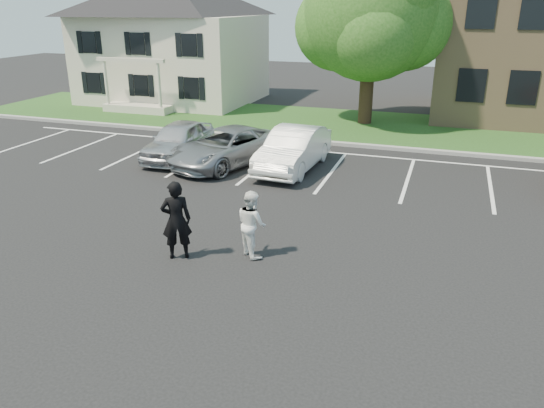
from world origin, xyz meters
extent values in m
plane|color=black|center=(0.00, 0.00, 0.00)|extent=(90.00, 90.00, 0.00)
cube|color=gray|center=(0.00, 12.00, 0.07)|extent=(40.00, 0.30, 0.15)
cube|color=#233F15|center=(0.00, 16.00, 0.04)|extent=(44.00, 8.00, 0.08)
cube|color=white|center=(-14.00, 8.00, 0.01)|extent=(0.12, 5.20, 0.01)
cube|color=white|center=(-11.20, 8.00, 0.01)|extent=(0.12, 5.20, 0.01)
cube|color=white|center=(-8.40, 8.00, 0.01)|extent=(0.12, 5.20, 0.01)
cube|color=white|center=(-5.60, 8.00, 0.01)|extent=(0.12, 5.20, 0.01)
cube|color=white|center=(-2.80, 8.00, 0.01)|extent=(0.12, 5.20, 0.01)
cube|color=white|center=(0.00, 8.00, 0.01)|extent=(0.12, 5.20, 0.01)
cube|color=white|center=(2.80, 8.00, 0.01)|extent=(0.12, 5.20, 0.01)
cube|color=white|center=(5.60, 8.00, 0.01)|extent=(0.12, 5.20, 0.01)
cube|color=white|center=(1.40, 10.70, 0.01)|extent=(34.00, 0.12, 0.01)
cube|color=beige|center=(-13.00, 20.00, 2.60)|extent=(10.00, 8.00, 5.20)
cube|color=beige|center=(-13.00, 15.70, 0.25)|extent=(4.00, 1.60, 0.50)
cylinder|color=beige|center=(-14.70, 15.10, 1.35)|extent=(0.18, 0.18, 2.70)
cylinder|color=beige|center=(-11.30, 15.10, 1.35)|extent=(0.18, 0.18, 2.70)
cube|color=beige|center=(-13.00, 15.10, 3.00)|extent=(4.20, 0.25, 0.20)
cube|color=black|center=(-13.00, 15.98, 1.50)|extent=(0.90, 0.06, 1.20)
cube|color=black|center=(-13.00, 15.98, 3.80)|extent=(0.90, 0.06, 1.20)
cube|color=black|center=(-13.65, 15.98, 1.50)|extent=(0.32, 0.05, 1.25)
cube|color=black|center=(-12.35, 15.98, 1.50)|extent=(0.32, 0.05, 1.25)
cube|color=black|center=(4.80, 16.97, 2.20)|extent=(1.30, 0.06, 1.60)
cube|color=black|center=(4.80, 16.97, 5.60)|extent=(1.30, 0.06, 1.60)
cube|color=black|center=(7.10, 16.97, 2.20)|extent=(1.30, 0.06, 1.60)
cube|color=black|center=(7.10, 16.97, 5.60)|extent=(1.30, 0.06, 1.60)
cylinder|color=black|center=(-0.22, 16.74, 1.60)|extent=(0.70, 0.70, 3.20)
sphere|color=#235617|center=(-0.22, 16.74, 5.50)|extent=(6.60, 6.60, 6.60)
sphere|color=#235617|center=(1.38, 17.44, 5.00)|extent=(4.60, 4.60, 4.60)
sphere|color=#235617|center=(-1.92, 17.14, 4.80)|extent=(4.40, 4.40, 4.40)
sphere|color=#235617|center=(0.18, 15.24, 4.60)|extent=(4.00, 4.00, 4.00)
sphere|color=#235617|center=(-0.82, 18.34, 5.80)|extent=(4.20, 4.20, 4.20)
imported|color=black|center=(-2.07, -0.19, 1.01)|extent=(0.88, 0.78, 2.01)
imported|color=white|center=(-0.38, 0.54, 0.85)|extent=(1.05, 1.03, 1.70)
imported|color=silver|center=(-6.34, 7.89, 0.74)|extent=(1.97, 4.44, 1.49)
imported|color=#97989E|center=(-4.14, 7.65, 0.71)|extent=(3.92, 5.60, 1.42)
imported|color=white|center=(-1.49, 7.91, 0.78)|extent=(1.91, 4.82, 1.56)
camera|label=1|loc=(3.98, -10.76, 6.01)|focal=35.00mm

